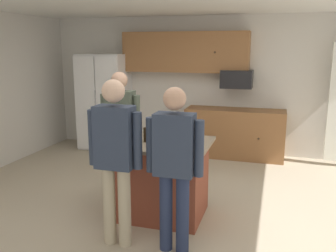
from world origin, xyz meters
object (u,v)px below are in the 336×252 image
at_px(person_elder_center, 174,160).
at_px(person_guest_right, 121,125).
at_px(microwave_over_range, 237,79).
at_px(glass_dark_ale, 181,134).
at_px(refrigerator, 104,102).
at_px(person_host_foreground, 115,152).
at_px(tumbler_amber, 146,135).
at_px(glass_stout_tall, 185,139).
at_px(kitchen_island, 161,178).

distance_m(person_elder_center, person_guest_right, 1.66).
bearing_deg(microwave_over_range, glass_dark_ale, -98.46).
xyz_separation_m(refrigerator, person_host_foreground, (1.81, -3.41, 0.05)).
bearing_deg(glass_dark_ale, microwave_over_range, 81.54).
xyz_separation_m(refrigerator, microwave_over_range, (2.60, 0.12, 0.51)).
distance_m(microwave_over_range, tumbler_amber, 2.93).
height_order(refrigerator, person_host_foreground, refrigerator).
distance_m(refrigerator, glass_dark_ale, 3.29).
xyz_separation_m(person_elder_center, person_guest_right, (-1.11, 1.23, 0.03)).
xyz_separation_m(person_elder_center, tumbler_amber, (-0.54, 0.69, 0.05)).
bearing_deg(person_elder_center, tumbler_amber, 11.01).
xyz_separation_m(microwave_over_range, glass_stout_tall, (-0.26, -2.79, -0.46)).
xyz_separation_m(refrigerator, person_elder_center, (2.40, -3.37, 0.01)).
distance_m(person_host_foreground, tumbler_amber, 0.74).
height_order(kitchen_island, person_host_foreground, person_host_foreground).
bearing_deg(glass_stout_tall, microwave_over_range, 84.62).
xyz_separation_m(person_guest_right, glass_dark_ale, (0.92, -0.30, 0.01)).
xyz_separation_m(refrigerator, glass_stout_tall, (2.34, -2.67, 0.05)).
height_order(kitchen_island, glass_dark_ale, glass_dark_ale).
bearing_deg(kitchen_island, person_host_foreground, -105.94).
relative_size(kitchen_island, tumbler_amber, 6.83).
height_order(kitchen_island, person_elder_center, person_elder_center).
bearing_deg(kitchen_island, glass_stout_tall, -7.55).
distance_m(person_elder_center, tumbler_amber, 0.87).
bearing_deg(microwave_over_range, glass_stout_tall, -95.38).
height_order(person_elder_center, glass_dark_ale, person_elder_center).
relative_size(microwave_over_range, tumbler_amber, 3.30).
height_order(kitchen_island, tumbler_amber, tumbler_amber).
bearing_deg(person_elder_center, glass_stout_tall, -21.43).
distance_m(person_host_foreground, glass_dark_ale, 1.06).
relative_size(person_guest_right, person_host_foreground, 0.99).
distance_m(refrigerator, tumbler_amber, 3.27).
bearing_deg(person_host_foreground, microwave_over_range, 3.27).
relative_size(tumbler_amber, glass_dark_ale, 1.26).
bearing_deg(person_guest_right, glass_stout_tall, 6.81).
height_order(person_guest_right, tumbler_amber, person_guest_right).
bearing_deg(microwave_over_range, kitchen_island, -101.73).
xyz_separation_m(person_guest_right, person_host_foreground, (0.51, -1.28, 0.01)).
bearing_deg(person_guest_right, microwave_over_range, 94.07).
distance_m(kitchen_island, tumbler_amber, 0.57).
relative_size(glass_dark_ale, glass_stout_tall, 0.97).
bearing_deg(refrigerator, glass_stout_tall, -48.79).
xyz_separation_m(person_host_foreground, tumbler_amber, (0.06, 0.73, 0.01)).
bearing_deg(tumbler_amber, person_host_foreground, -94.90).
bearing_deg(tumbler_amber, microwave_over_range, 75.36).
bearing_deg(person_host_foreground, glass_dark_ale, -6.99).
bearing_deg(person_elder_center, refrigerator, 8.64).
height_order(refrigerator, kitchen_island, refrigerator).
height_order(refrigerator, glass_dark_ale, refrigerator).
xyz_separation_m(person_guest_right, glass_stout_tall, (1.04, -0.54, 0.01)).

